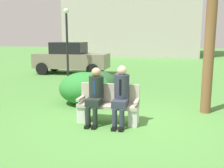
{
  "coord_description": "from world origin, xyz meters",
  "views": [
    {
      "loc": [
        1.12,
        -5.88,
        1.99
      ],
      "look_at": [
        -0.32,
        0.13,
        0.85
      ],
      "focal_mm": 41.63,
      "sensor_mm": 36.0,
      "label": 1
    }
  ],
  "objects_px": {
    "shrub_mid_lawn": "(85,88)",
    "parked_car_near": "(71,58)",
    "shrub_near_bench": "(98,83)",
    "seated_man_right": "(121,93)",
    "street_lamp": "(67,36)",
    "park_bench": "(108,106)",
    "seated_man_left": "(95,93)"
  },
  "relations": [
    {
      "from": "park_bench",
      "to": "shrub_mid_lawn",
      "type": "height_order",
      "value": "shrub_mid_lawn"
    },
    {
      "from": "seated_man_left",
      "to": "shrub_near_bench",
      "type": "distance_m",
      "value": 2.95
    },
    {
      "from": "shrub_mid_lawn",
      "to": "parked_car_near",
      "type": "distance_m",
      "value": 6.55
    },
    {
      "from": "shrub_mid_lawn",
      "to": "seated_man_left",
      "type": "bearing_deg",
      "value": -62.67
    },
    {
      "from": "seated_man_right",
      "to": "park_bench",
      "type": "bearing_deg",
      "value": 160.24
    },
    {
      "from": "parked_car_near",
      "to": "street_lamp",
      "type": "bearing_deg",
      "value": -72.8
    },
    {
      "from": "seated_man_left",
      "to": "shrub_near_bench",
      "type": "relative_size",
      "value": 0.97
    },
    {
      "from": "seated_man_left",
      "to": "parked_car_near",
      "type": "xyz_separation_m",
      "value": [
        -3.66,
        7.5,
        0.12
      ]
    },
    {
      "from": "shrub_near_bench",
      "to": "shrub_mid_lawn",
      "type": "height_order",
      "value": "shrub_mid_lawn"
    },
    {
      "from": "park_bench",
      "to": "seated_man_left",
      "type": "height_order",
      "value": "seated_man_left"
    },
    {
      "from": "shrub_near_bench",
      "to": "parked_car_near",
      "type": "xyz_separation_m",
      "value": [
        -2.89,
        4.66,
        0.42
      ]
    },
    {
      "from": "seated_man_left",
      "to": "seated_man_right",
      "type": "distance_m",
      "value": 0.6
    },
    {
      "from": "park_bench",
      "to": "shrub_mid_lawn",
      "type": "xyz_separation_m",
      "value": [
        -1.11,
        1.48,
        0.08
      ]
    },
    {
      "from": "shrub_near_bench",
      "to": "street_lamp",
      "type": "bearing_deg",
      "value": 128.69
    },
    {
      "from": "parked_car_near",
      "to": "seated_man_left",
      "type": "bearing_deg",
      "value": -63.98
    },
    {
      "from": "shrub_mid_lawn",
      "to": "street_lamp",
      "type": "xyz_separation_m",
      "value": [
        -2.3,
        4.19,
        1.54
      ]
    },
    {
      "from": "park_bench",
      "to": "parked_car_near",
      "type": "bearing_deg",
      "value": 118.12
    },
    {
      "from": "seated_man_right",
      "to": "street_lamp",
      "type": "height_order",
      "value": "street_lamp"
    },
    {
      "from": "street_lamp",
      "to": "parked_car_near",
      "type": "bearing_deg",
      "value": 107.2
    },
    {
      "from": "shrub_near_bench",
      "to": "street_lamp",
      "type": "height_order",
      "value": "street_lamp"
    },
    {
      "from": "park_bench",
      "to": "parked_car_near",
      "type": "distance_m",
      "value": 8.37
    },
    {
      "from": "shrub_near_bench",
      "to": "shrub_mid_lawn",
      "type": "bearing_deg",
      "value": -92.91
    },
    {
      "from": "park_bench",
      "to": "seated_man_left",
      "type": "distance_m",
      "value": 0.44
    },
    {
      "from": "shrub_near_bench",
      "to": "shrub_mid_lawn",
      "type": "distance_m",
      "value": 1.24
    },
    {
      "from": "shrub_mid_lawn",
      "to": "parked_car_near",
      "type": "bearing_deg",
      "value": 115.66
    },
    {
      "from": "shrub_near_bench",
      "to": "park_bench",
      "type": "bearing_deg",
      "value": -68.94
    },
    {
      "from": "park_bench",
      "to": "shrub_mid_lawn",
      "type": "bearing_deg",
      "value": 126.82
    },
    {
      "from": "seated_man_right",
      "to": "shrub_near_bench",
      "type": "height_order",
      "value": "seated_man_right"
    },
    {
      "from": "seated_man_left",
      "to": "seated_man_right",
      "type": "relative_size",
      "value": 0.96
    },
    {
      "from": "park_bench",
      "to": "street_lamp",
      "type": "bearing_deg",
      "value": 121.04
    },
    {
      "from": "park_bench",
      "to": "seated_man_right",
      "type": "xyz_separation_m",
      "value": [
        0.32,
        -0.11,
        0.35
      ]
    },
    {
      "from": "shrub_near_bench",
      "to": "parked_car_near",
      "type": "bearing_deg",
      "value": 121.85
    }
  ]
}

